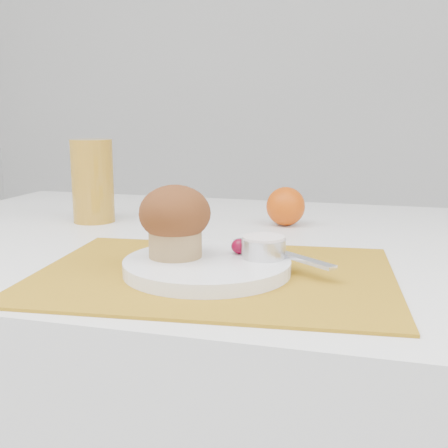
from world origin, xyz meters
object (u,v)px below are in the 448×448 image
(orange, at_px, (286,206))
(muffin, at_px, (175,220))
(plate, at_px, (207,266))
(table, at_px, (225,447))
(juice_glass, at_px, (93,181))

(orange, relative_size, muffin, 0.76)
(plate, height_order, orange, orange)
(orange, bearing_deg, table, -121.03)
(plate, relative_size, muffin, 2.28)
(plate, relative_size, juice_glass, 1.37)
(muffin, bearing_deg, orange, 75.35)
(plate, height_order, juice_glass, juice_glass)
(orange, distance_m, juice_glass, 0.35)
(orange, height_order, juice_glass, juice_glass)
(plate, height_order, muffin, muffin)
(orange, bearing_deg, muffin, -104.65)
(plate, xyz_separation_m, orange, (0.04, 0.34, 0.02))
(table, relative_size, orange, 17.34)
(muffin, bearing_deg, juice_glass, 133.66)
(plate, distance_m, muffin, 0.07)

